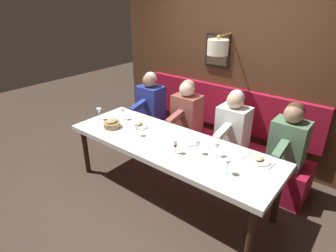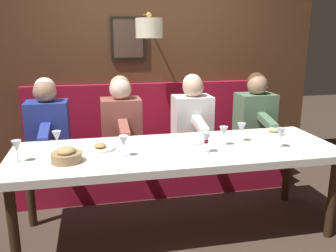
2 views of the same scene
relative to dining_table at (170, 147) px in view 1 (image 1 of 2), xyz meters
The scene contains 19 objects.
ground_plane 0.68m from the dining_table, ahead, with size 12.00×12.00×0.00m, color #423328.
dining_table is the anchor object (origin of this frame).
banquette_bench 1.00m from the dining_table, ahead, with size 0.52×2.84×0.45m, color maroon.
back_wall_panel 1.62m from the dining_table, ahead, with size 0.59×4.04×2.90m.
diner_nearest 1.42m from the dining_table, 51.24° to the right, with size 0.60×0.40×0.79m.
diner_near 0.97m from the dining_table, 23.14° to the right, with size 0.60×0.40×0.79m.
diner_middle 0.97m from the dining_table, 23.01° to the left, with size 0.60×0.40×0.79m.
diner_far 1.41m from the dining_table, 51.11° to the left, with size 0.60×0.40×0.79m.
place_setting_0 0.62m from the dining_table, 79.76° to the left, with size 0.24×0.31×0.05m.
place_setting_1 0.24m from the dining_table, 46.81° to the right, with size 0.24×0.33×0.01m.
place_setting_2 1.03m from the dining_table, 74.82° to the right, with size 0.24×0.32×0.05m.
wine_glass_0 0.86m from the dining_table, 100.00° to the right, with size 0.07×0.07×0.16m.
wine_glass_1 1.22m from the dining_table, 93.24° to the left, with size 0.07×0.07×0.16m.
wine_glass_2 0.43m from the dining_table, 90.11° to the right, with size 0.07×0.07×0.16m.
wine_glass_3 0.62m from the dining_table, 82.28° to the right, with size 0.07×0.07×0.16m.
wine_glass_4 0.97m from the dining_table, 81.53° to the left, with size 0.07×0.07×0.16m.
wine_glass_5 0.48m from the dining_table, 103.35° to the left, with size 0.07×0.07×0.16m.
wine_glass_6 0.30m from the dining_table, 126.55° to the right, with size 0.07×0.07×0.16m.
bread_bowl 0.87m from the dining_table, 99.20° to the left, with size 0.22×0.22×0.12m.
Camera 1 is at (-2.30, -1.82, 2.32)m, focal length 30.11 mm.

